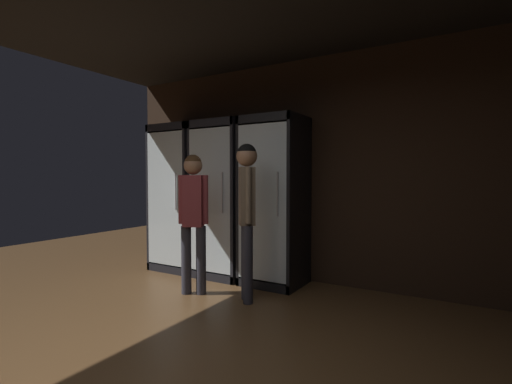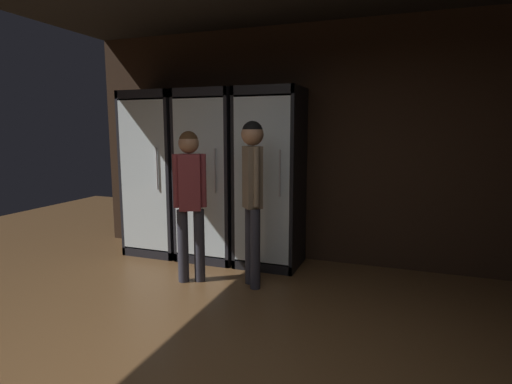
% 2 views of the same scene
% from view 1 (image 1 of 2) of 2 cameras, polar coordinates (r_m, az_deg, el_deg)
% --- Properties ---
extents(wall_back, '(6.00, 0.06, 2.80)m').
position_cam_1_polar(wall_back, '(4.65, 10.15, 3.28)').
color(wall_back, black).
rests_on(wall_back, ground).
extents(cooler_far_left, '(0.71, 0.66, 2.05)m').
position_cam_1_polar(cooler_far_left, '(5.42, -11.28, -1.11)').
color(cooler_far_left, black).
rests_on(cooler_far_left, ground).
extents(cooler_left, '(0.71, 0.66, 2.05)m').
position_cam_1_polar(cooler_left, '(4.95, -4.69, -1.28)').
color(cooler_left, black).
rests_on(cooler_left, ground).
extents(cooler_center, '(0.71, 0.66, 2.05)m').
position_cam_1_polar(cooler_center, '(4.55, 3.12, -1.65)').
color(cooler_center, black).
rests_on(cooler_center, ground).
extents(shopper_near, '(0.31, 0.25, 1.57)m').
position_cam_1_polar(shopper_near, '(4.19, -9.70, -2.79)').
color(shopper_near, '#2D2D38').
rests_on(shopper_near, ground).
extents(shopper_far, '(0.24, 0.24, 1.67)m').
position_cam_1_polar(shopper_far, '(3.87, -1.43, -1.61)').
color(shopper_far, '#2D2D38').
rests_on(shopper_far, ground).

